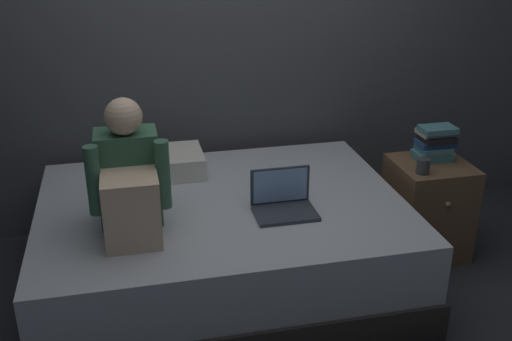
# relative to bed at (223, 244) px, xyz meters

# --- Properties ---
(ground_plane) EXTENTS (8.00, 8.00, 0.00)m
(ground_plane) POSITION_rel_bed_xyz_m (0.20, -0.30, -0.27)
(ground_plane) COLOR #2D2D33
(wall_back) EXTENTS (5.60, 0.10, 2.70)m
(wall_back) POSITION_rel_bed_xyz_m (0.20, 0.90, 1.08)
(wall_back) COLOR #4C4F54
(wall_back) RESTS_ON ground_plane
(bed) EXTENTS (2.00, 1.50, 0.54)m
(bed) POSITION_rel_bed_xyz_m (0.00, 0.00, 0.00)
(bed) COLOR #332D2B
(bed) RESTS_ON ground_plane
(nightstand) EXTENTS (0.44, 0.46, 0.60)m
(nightstand) POSITION_rel_bed_xyz_m (1.30, 0.10, 0.03)
(nightstand) COLOR brown
(nightstand) RESTS_ON ground_plane
(person_sitting) EXTENTS (0.39, 0.44, 0.66)m
(person_sitting) POSITION_rel_bed_xyz_m (-0.48, -0.21, 0.52)
(person_sitting) COLOR #38664C
(person_sitting) RESTS_ON bed
(laptop) EXTENTS (0.32, 0.23, 0.22)m
(laptop) POSITION_rel_bed_xyz_m (0.29, -0.19, 0.33)
(laptop) COLOR #333842
(laptop) RESTS_ON bed
(pillow) EXTENTS (0.56, 0.36, 0.13)m
(pillow) POSITION_rel_bed_xyz_m (-0.32, 0.45, 0.34)
(pillow) COLOR silver
(pillow) RESTS_ON bed
(book_stack) EXTENTS (0.23, 0.17, 0.22)m
(book_stack) POSITION_rel_bed_xyz_m (1.33, 0.15, 0.44)
(book_stack) COLOR teal
(book_stack) RESTS_ON nightstand
(mug) EXTENTS (0.08, 0.08, 0.09)m
(mug) POSITION_rel_bed_xyz_m (1.17, -0.02, 0.38)
(mug) COLOR #3D3D42
(mug) RESTS_ON nightstand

